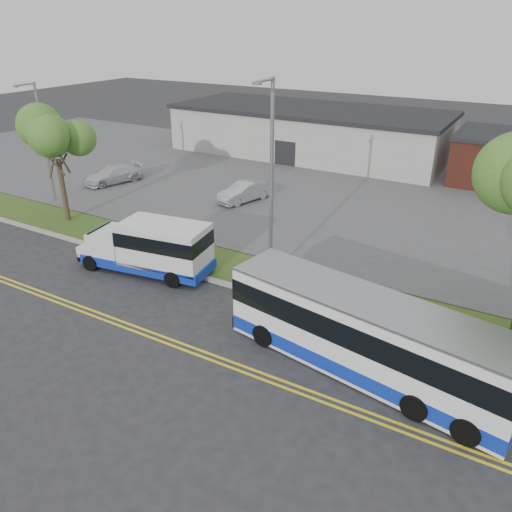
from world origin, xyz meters
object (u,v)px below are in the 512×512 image
Objects in this scene: streetlight_near at (271,178)px; streetlight_far at (43,138)px; tree_west at (55,141)px; pedestrian at (169,243)px; transit_bus at (365,336)px; shuttle_bus at (153,246)px; parked_car_a at (244,192)px; parked_car_b at (114,174)px.

streetlight_far is (-19.00, 2.69, -0.76)m from streetlight_near.
tree_west is 10.27m from pedestrian.
streetlight_far is at bearing 173.99° from transit_bus.
streetlight_near is 1.30× the size of shuttle_bus.
tree_west is at bearing -114.88° from parked_car_a.
transit_bus reaches higher than shuttle_bus.
tree_west reaches higher than shuttle_bus.
parked_car_a is 0.89× the size of parked_car_b.
streetlight_far reaches higher than transit_bus.
parked_car_b is (-12.74, 10.11, -0.68)m from shuttle_bus.
tree_west is 0.86× the size of streetlight_far.
streetlight_near reaches higher than parked_car_b.
tree_west reaches higher than parked_car_b.
streetlight_near reaches higher than shuttle_bus.
streetlight_near is 2.31× the size of parked_car_a.
parked_car_a is (-1.44, 10.06, -0.27)m from pedestrian.
shuttle_bus is 11.60m from parked_car_a.
transit_bus is 2.38× the size of parked_car_b.
transit_bus reaches higher than parked_car_b.
shuttle_bus is (-5.49, -2.23, -3.78)m from streetlight_near.
pedestrian is at bearing 172.77° from transit_bus.
parked_car_a is 11.22m from parked_car_b.
tree_west is 0.63× the size of transit_bus.
transit_bus is 19.27m from parked_car_a.
shuttle_bus is 16.28m from parked_car_b.
shuttle_bus is at bearing -15.86° from tree_west.
transit_bus is 5.80× the size of pedestrian.
streetlight_near is at bearing -35.30° from parked_car_a.
streetlight_far is 1.73× the size of parked_car_b.
tree_west is 1.68× the size of parked_car_a.
tree_west is 4.62m from streetlight_far.
parked_car_a is at bearing 89.69° from shuttle_bus.
streetlight_far is 4.22× the size of pedestrian.
transit_bus is 27.57m from parked_car_b.
parked_car_b is (-12.57, 8.71, -0.28)m from pedestrian.
shuttle_bus is 12.08m from transit_bus.
tree_west is 15.01m from streetlight_near.
streetlight_far is (-4.00, 2.22, -0.65)m from tree_west.
streetlight_near is 7.03m from shuttle_bus.
tree_west is 3.65× the size of pedestrian.
pedestrian reaches higher than parked_car_b.
streetlight_far is at bearing -27.86° from pedestrian.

